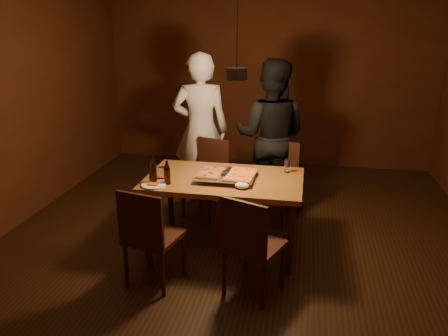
% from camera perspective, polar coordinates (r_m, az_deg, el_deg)
% --- Properties ---
extents(room_shell, '(6.00, 6.00, 6.00)m').
position_cam_1_polar(room_shell, '(3.90, 1.63, 7.10)').
color(room_shell, '#331D0D').
rests_on(room_shell, ground).
extents(dining_table, '(1.50, 0.90, 0.75)m').
position_cam_1_polar(dining_table, '(4.22, 0.00, -2.23)').
color(dining_table, '#995E27').
rests_on(dining_table, floor).
extents(chair_far_left, '(0.54, 0.54, 0.49)m').
position_cam_1_polar(chair_far_left, '(5.05, -2.05, -0.33)').
color(chair_far_left, '#38190F').
rests_on(chair_far_left, floor).
extents(chair_far_right, '(0.54, 0.54, 0.49)m').
position_cam_1_polar(chair_far_right, '(4.99, 7.05, -0.72)').
color(chair_far_right, '#38190F').
rests_on(chair_far_right, floor).
extents(chair_near_left, '(0.50, 0.50, 0.49)m').
position_cam_1_polar(chair_near_left, '(3.71, -9.87, -7.93)').
color(chair_near_left, '#38190F').
rests_on(chair_near_left, floor).
extents(chair_near_right, '(0.55, 0.55, 0.49)m').
position_cam_1_polar(chair_near_right, '(3.53, 3.33, -9.17)').
color(chair_near_right, '#38190F').
rests_on(chair_near_right, floor).
extents(pizza_tray, '(0.58, 0.49, 0.05)m').
position_cam_1_polar(pizza_tray, '(4.16, 0.26, -1.11)').
color(pizza_tray, silver).
rests_on(pizza_tray, dining_table).
extents(pizza_meat, '(0.24, 0.35, 0.02)m').
position_cam_1_polar(pizza_meat, '(4.18, -1.71, -0.55)').
color(pizza_meat, maroon).
rests_on(pizza_meat, pizza_tray).
extents(pizza_cheese, '(0.28, 0.42, 0.02)m').
position_cam_1_polar(pizza_cheese, '(4.12, 2.22, -0.83)').
color(pizza_cheese, gold).
rests_on(pizza_cheese, pizza_tray).
extents(spatula, '(0.11, 0.25, 0.04)m').
position_cam_1_polar(spatula, '(4.16, 0.21, -0.55)').
color(spatula, silver).
rests_on(spatula, pizza_tray).
extents(beer_bottle_a, '(0.07, 0.07, 0.27)m').
position_cam_1_polar(beer_bottle_a, '(4.07, -9.30, -0.13)').
color(beer_bottle_a, black).
rests_on(beer_bottle_a, dining_table).
extents(beer_bottle_b, '(0.06, 0.06, 0.22)m').
position_cam_1_polar(beer_bottle_b, '(4.04, -7.44, -0.57)').
color(beer_bottle_b, black).
rests_on(beer_bottle_b, dining_table).
extents(water_glass_left, '(0.07, 0.07, 0.11)m').
position_cam_1_polar(water_glass_left, '(4.21, -8.09, -0.60)').
color(water_glass_left, silver).
rests_on(water_glass_left, dining_table).
extents(water_glass_right, '(0.06, 0.06, 0.13)m').
position_cam_1_polar(water_glass_right, '(4.38, 8.30, 0.28)').
color(water_glass_right, silver).
rests_on(water_glass_right, dining_table).
extents(plate_slice, '(0.22, 0.22, 0.03)m').
position_cam_1_polar(plate_slice, '(4.04, -9.18, -2.22)').
color(plate_slice, white).
rests_on(plate_slice, dining_table).
extents(napkin, '(0.13, 0.10, 0.06)m').
position_cam_1_polar(napkin, '(3.93, 2.37, -2.28)').
color(napkin, white).
rests_on(napkin, dining_table).
extents(diner_white, '(0.74, 0.55, 1.85)m').
position_cam_1_polar(diner_white, '(5.33, -3.06, 5.01)').
color(diner_white, silver).
rests_on(diner_white, floor).
extents(diner_dark, '(0.94, 0.76, 1.79)m').
position_cam_1_polar(diner_dark, '(5.17, 6.09, 4.16)').
color(diner_dark, black).
rests_on(diner_dark, floor).
extents(pendant_lamp, '(0.18, 0.18, 1.10)m').
position_cam_1_polar(pendant_lamp, '(3.85, 1.68, 12.37)').
color(pendant_lamp, black).
rests_on(pendant_lamp, ceiling).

